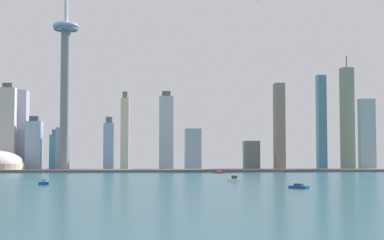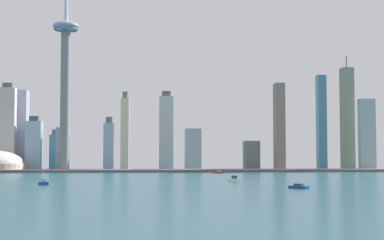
{
  "view_description": "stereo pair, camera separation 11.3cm",
  "coord_description": "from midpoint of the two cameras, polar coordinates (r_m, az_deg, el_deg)",
  "views": [
    {
      "loc": [
        -83.1,
        -330.66,
        22.7
      ],
      "look_at": [
        -12.39,
        474.2,
        71.38
      ],
      "focal_mm": 54.99,
      "sensor_mm": 36.0,
      "label": 1
    },
    {
      "loc": [
        -82.99,
        -330.67,
        22.7
      ],
      "look_at": [
        -12.39,
        474.2,
        71.38
      ],
      "focal_mm": 54.99,
      "sensor_mm": 36.0,
      "label": 2
    }
  ],
  "objects": [
    {
      "name": "boat_3",
      "position": [
        466.51,
        -14.21,
        -5.91
      ],
      "size": [
        7.61,
        5.51,
        11.63
      ],
      "rotation": [
        0.0,
        0.0,
        0.49
      ],
      "color": "navy",
      "rests_on": "ground"
    },
    {
      "name": "skyscraper_7",
      "position": [
        880.72,
        -12.42,
        -2.79
      ],
      "size": [
        18.74,
        21.12,
        63.17
      ],
      "color": "#7997AF",
      "rests_on": "ground"
    },
    {
      "name": "skyscraper_1",
      "position": [
        870.46,
        0.07,
        -2.9
      ],
      "size": [
        23.65,
        23.82,
        62.06
      ],
      "color": "#89A8B3",
      "rests_on": "ground"
    },
    {
      "name": "waterfront_pier",
      "position": [
        817.4,
        0.82,
        -4.92
      ],
      "size": [
        709.98,
        56.75,
        3.51
      ],
      "primitive_type": "cube",
      "color": "#645A5B",
      "rests_on": "ground"
    },
    {
      "name": "skyscraper_11",
      "position": [
        880.79,
        -8.07,
        -2.49
      ],
      "size": [
        15.12,
        23.62,
        79.58
      ],
      "color": "#80A6C4",
      "rests_on": "ground"
    },
    {
      "name": "channel_buoy_0",
      "position": [
        519.6,
        6.56,
        -5.83
      ],
      "size": [
        1.81,
        1.81,
        1.73
      ],
      "primitive_type": "cone",
      "color": "green",
      "rests_on": "ground"
    },
    {
      "name": "skyscraper_4",
      "position": [
        930.02,
        14.82,
        0.11
      ],
      "size": [
        17.11,
        18.77,
        176.2
      ],
      "color": "gray",
      "rests_on": "ground"
    },
    {
      "name": "skyscraper_5",
      "position": [
        912.98,
        -16.39,
        -0.98
      ],
      "size": [
        23.23,
        26.7,
        119.72
      ],
      "color": "#ADACC6",
      "rests_on": "ground"
    },
    {
      "name": "skyscraper_2",
      "position": [
        890.53,
        5.78,
        -3.46
      ],
      "size": [
        23.53,
        16.93,
        44.41
      ],
      "color": "slate",
      "rests_on": "ground"
    },
    {
      "name": "boat_2",
      "position": [
        515.77,
        4.12,
        -5.76
      ],
      "size": [
        10.89,
        5.16,
        5.12
      ],
      "rotation": [
        0.0,
        0.0,
        3.37
      ],
      "color": "white",
      "rests_on": "ground"
    },
    {
      "name": "skyscraper_0",
      "position": [
        883.91,
        -15.06,
        -2.38
      ],
      "size": [
        21.95,
        24.89,
        79.46
      ],
      "color": "#8FB0C4",
      "rests_on": "ground"
    },
    {
      "name": "skyscraper_12",
      "position": [
        899.11,
        -2.53,
        -1.19
      ],
      "size": [
        21.52,
        12.04,
        121.12
      ],
      "color": "#AAB6BB",
      "rests_on": "ground"
    },
    {
      "name": "skyscraper_9",
      "position": [
        921.52,
        -13.1,
        -2.99
      ],
      "size": [
        15.51,
        25.06,
        62.1
      ],
      "color": "teal",
      "rests_on": "ground"
    },
    {
      "name": "observation_tower",
      "position": [
        834.95,
        -12.18,
        5.31
      ],
      "size": [
        36.33,
        36.33,
        323.24
      ],
      "color": "slate",
      "rests_on": "ground"
    },
    {
      "name": "boat_1",
      "position": [
        749.31,
        2.63,
        -5.09
      ],
      "size": [
        14.02,
        7.09,
        9.98
      ],
      "rotation": [
        0.0,
        0.0,
        6.14
      ],
      "color": "red",
      "rests_on": "ground"
    },
    {
      "name": "boat_0",
      "position": [
        412.4,
        10.31,
        -6.37
      ],
      "size": [
        13.05,
        13.58,
        8.64
      ],
      "rotation": [
        0.0,
        0.0,
        2.31
      ],
      "color": "#13448F",
      "rests_on": "ground"
    },
    {
      "name": "skyscraper_3",
      "position": [
        962.37,
        12.43,
        -0.22
      ],
      "size": [
        13.73,
        14.87,
        151.18
      ],
      "color": "teal",
      "rests_on": "ground"
    },
    {
      "name": "skyscraper_10",
      "position": [
        884.84,
        -17.5,
        -0.79
      ],
      "size": [
        23.1,
        15.87,
        126.92
      ],
      "color": "beige",
      "rests_on": "ground"
    },
    {
      "name": "ground_plane",
      "position": [
        341.69,
        9.13,
        -7.21
      ],
      "size": [
        6000.0,
        6000.0,
        0.0
      ],
      "primitive_type": "plane",
      "color": "#23505D"
    },
    {
      "name": "skyscraper_6",
      "position": [
        874.52,
        8.46,
        -0.67
      ],
      "size": [
        13.72,
        20.73,
        128.93
      ],
      "color": "gray",
      "rests_on": "ground"
    },
    {
      "name": "skyscraper_13",
      "position": [
        909.55,
        16.6,
        -1.38
      ],
      "size": [
        23.22,
        12.17,
        106.62
      ],
      "color": "#8CABB2",
      "rests_on": "ground"
    },
    {
      "name": "skyscraper_8",
      "position": [
        905.38,
        -6.53,
        -1.27
      ],
      "size": [
        12.35,
        26.09,
        119.9
      ],
      "color": "beige",
      "rests_on": "ground"
    }
  ]
}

